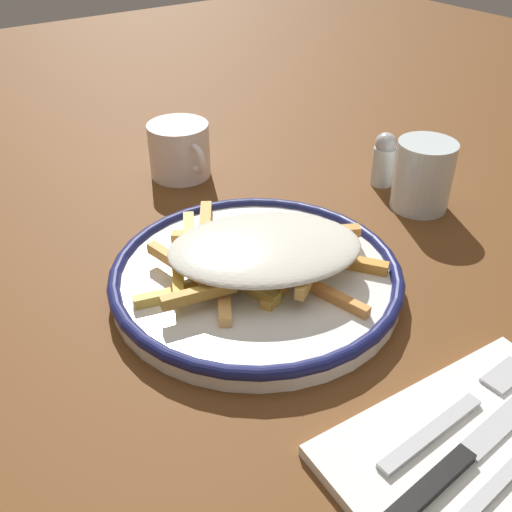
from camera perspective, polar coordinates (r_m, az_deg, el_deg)
ground_plane at (r=0.62m, az=0.00°, el=-3.00°), size 2.60×2.60×0.00m
plate at (r=0.62m, az=0.00°, el=-1.98°), size 0.30×0.30×0.03m
fries_heap at (r=0.60m, az=0.34°, el=0.48°), size 0.27×0.26×0.04m
napkin at (r=0.50m, az=20.56°, el=-17.13°), size 0.15×0.24×0.01m
fork at (r=0.51m, az=19.01°, el=-14.03°), size 0.02×0.18×0.00m
knife at (r=0.48m, az=19.49°, el=-17.77°), size 0.03×0.21×0.01m
water_glass at (r=0.78m, az=15.84°, el=7.50°), size 0.07×0.07×0.09m
coffee_mug at (r=0.84m, az=-7.38°, el=10.12°), size 0.11×0.08×0.08m
salt_shaker at (r=0.83m, az=12.25°, el=9.17°), size 0.03×0.03×0.07m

